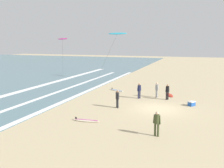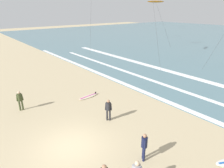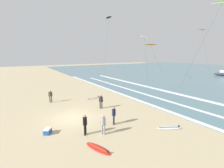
% 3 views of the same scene
% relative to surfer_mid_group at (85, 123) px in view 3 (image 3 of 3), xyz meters
% --- Properties ---
extents(ground_plane, '(160.00, 160.00, 0.00)m').
position_rel_surfer_mid_group_xyz_m(ground_plane, '(-3.74, 0.31, -0.96)').
color(ground_plane, tan).
extents(wave_foam_shoreline, '(52.65, 0.59, 0.01)m').
position_rel_surfer_mid_group_xyz_m(wave_foam_shoreline, '(-5.67, 9.56, -0.94)').
color(wave_foam_shoreline, white).
rests_on(wave_foam_shoreline, ocean_surface).
extents(wave_foam_mid_break, '(46.68, 0.57, 0.01)m').
position_rel_surfer_mid_group_xyz_m(wave_foam_mid_break, '(-3.89, 12.65, -0.94)').
color(wave_foam_mid_break, white).
rests_on(wave_foam_mid_break, ocean_surface).
extents(wave_foam_outer_break, '(54.40, 0.99, 0.01)m').
position_rel_surfer_mid_group_xyz_m(wave_foam_outer_break, '(-2.76, 17.03, -0.94)').
color(wave_foam_outer_break, white).
rests_on(wave_foam_outer_break, ocean_surface).
extents(surfer_mid_group, '(0.44, 0.40, 1.60)m').
position_rel_surfer_mid_group_xyz_m(surfer_mid_group, '(0.00, 0.00, 0.00)').
color(surfer_mid_group, black).
rests_on(surfer_mid_group, ground).
extents(surfer_foreground_main, '(0.43, 0.42, 1.60)m').
position_rel_surfer_mid_group_xyz_m(surfer_foreground_main, '(-4.62, 3.82, 0.00)').
color(surfer_foreground_main, '#232328').
rests_on(surfer_foreground_main, ground).
extents(surfer_left_near, '(0.45, 0.39, 1.60)m').
position_rel_surfer_mid_group_xyz_m(surfer_left_near, '(-0.38, 2.83, 0.00)').
color(surfer_left_near, '#141938').
rests_on(surfer_left_near, ground).
extents(surfer_right_near, '(0.47, 0.37, 1.60)m').
position_rel_surfer_mid_group_xyz_m(surfer_right_near, '(0.69, 1.18, 0.00)').
color(surfer_right_near, gray).
rests_on(surfer_right_near, ground).
extents(surfer_background_far, '(0.32, 0.52, 1.60)m').
position_rel_surfer_mid_group_xyz_m(surfer_background_far, '(-10.10, -0.57, 0.00)').
color(surfer_background_far, '#384223').
rests_on(surfer_background_far, ground).
extents(surfboard_near_water, '(2.18, 1.23, 0.25)m').
position_rel_surfer_mid_group_xyz_m(surfboard_near_water, '(2.17, -0.01, -0.91)').
color(surfboard_near_water, red).
rests_on(surfboard_near_water, ground).
extents(surfboard_left_pile, '(0.79, 2.15, 0.25)m').
position_rel_surfer_mid_group_xyz_m(surfboard_left_pile, '(-8.88, 4.86, -0.91)').
color(surfboard_left_pile, beige).
rests_on(surfboard_left_pile, ground).
extents(surfboard_foreground_flat, '(1.51, 2.14, 0.25)m').
position_rel_surfer_mid_group_xyz_m(surfboard_foreground_flat, '(2.73, 6.35, -0.91)').
color(surfboard_foreground_flat, silver).
rests_on(surfboard_foreground_flat, ground).
extents(kite_orange_high_left, '(2.27, 6.43, 8.86)m').
position_rel_surfer_mid_group_xyz_m(kite_orange_high_left, '(-20.06, 26.90, 7.65)').
color(kite_orange_high_left, orange).
rests_on(kite_orange_high_left, ground).
extents(kite_white_high_right, '(6.42, 5.48, 10.02)m').
position_rel_surfer_mid_group_xyz_m(kite_white_high_right, '(-15.50, 20.30, 8.79)').
color(kite_white_high_right, white).
rests_on(kite_white_high_right, ground).
extents(kite_red_far_left, '(9.17, 10.80, 13.84)m').
position_rel_surfer_mid_group_xyz_m(kite_red_far_left, '(-17.55, 46.11, 12.54)').
color(kite_red_far_left, red).
rests_on(kite_red_far_left, ground).
extents(kite_black_far_right, '(9.08, 6.51, 16.89)m').
position_rel_surfer_mid_group_xyz_m(kite_black_far_right, '(-30.94, 20.53, 15.57)').
color(kite_black_far_right, black).
rests_on(kite_black_far_right, ground).
extents(kite_lime_distant_high, '(6.16, 3.25, 13.84)m').
position_rel_surfer_mid_group_xyz_m(kite_lime_distant_high, '(-2.15, 23.09, 12.57)').
color(kite_lime_distant_high, '#70C628').
rests_on(kite_lime_distant_high, ground).
extents(offshore_boat, '(5.38, 3.97, 2.70)m').
position_rel_surfer_mid_group_xyz_m(offshore_boat, '(-10.39, 46.98, -0.40)').
color(offshore_boat, '#2D3342').
rests_on(offshore_boat, ground).
extents(cooler_box, '(0.76, 0.72, 0.44)m').
position_rel_surfer_mid_group_xyz_m(cooler_box, '(-1.68, -2.42, -0.74)').
color(cooler_box, '#1E4C9E').
rests_on(cooler_box, ground).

